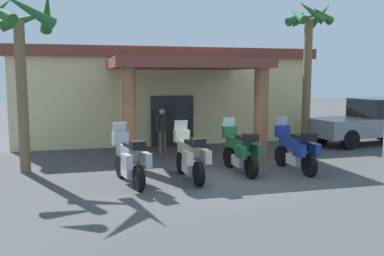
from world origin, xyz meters
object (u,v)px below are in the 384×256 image
object	(u,v)px
motel_building	(160,93)
pickup_truck_gray	(369,122)
motorcycle_green	(240,150)
palm_tree_near_portico	(308,42)
motorcycle_silver	(129,159)
palm_tree_roadside	(20,38)
motorcycle_cream	(190,155)
motorcycle_blue	(295,149)
pedestrian	(162,127)

from	to	relation	value
motel_building	pickup_truck_gray	world-z (taller)	motel_building
motorcycle_green	palm_tree_near_portico	xyz separation A→B (m)	(4.74, 3.97, 3.61)
motel_building	motorcycle_silver	bearing A→B (deg)	-105.58
motel_building	pickup_truck_gray	bearing A→B (deg)	-28.79
motorcycle_green	motorcycle_silver	bearing A→B (deg)	94.67
palm_tree_roadside	palm_tree_near_portico	bearing A→B (deg)	10.24
motorcycle_cream	motorcycle_blue	xyz separation A→B (m)	(3.41, 0.08, 0.00)
pedestrian	palm_tree_near_portico	distance (m)	7.04
pickup_truck_gray	palm_tree_near_portico	world-z (taller)	palm_tree_near_portico
motorcycle_cream	palm_tree_roadside	bearing A→B (deg)	60.78
pickup_truck_gray	motorcycle_cream	bearing A→B (deg)	-162.32
motorcycle_silver	motorcycle_green	size ratio (longest dim) A/B	1.00
motorcycle_blue	palm_tree_roadside	size ratio (longest dim) A/B	0.41
motorcycle_blue	palm_tree_roadside	xyz separation A→B (m)	(-7.90, 2.31, 3.31)
motorcycle_green	motorcycle_blue	size ratio (longest dim) A/B	1.00
motorcycle_silver	pedestrian	xyz separation A→B (m)	(1.95, 4.38, 0.28)
motel_building	motorcycle_cream	world-z (taller)	motel_building
pedestrian	pickup_truck_gray	xyz separation A→B (m)	(9.06, -0.52, -0.04)
motorcycle_green	palm_tree_near_portico	distance (m)	7.16
motorcycle_cream	palm_tree_near_portico	xyz separation A→B (m)	(6.45, 4.36, 3.61)
motel_building	motorcycle_blue	size ratio (longest dim) A/B	6.09
motel_building	motorcycle_silver	size ratio (longest dim) A/B	6.11
motorcycle_green	palm_tree_near_portico	world-z (taller)	palm_tree_near_portico
motel_building	pickup_truck_gray	size ratio (longest dim) A/B	2.52
motel_building	motorcycle_silver	xyz separation A→B (m)	(-2.85, -8.79, -1.41)
motorcycle_silver	motorcycle_green	world-z (taller)	same
motel_building	motorcycle_blue	world-z (taller)	motel_building
motorcycle_silver	palm_tree_roadside	distance (m)	4.94
pedestrian	pickup_truck_gray	size ratio (longest dim) A/B	0.32
motorcycle_cream	palm_tree_roadside	distance (m)	6.07
motorcycle_cream	motorcycle_blue	world-z (taller)	same
motel_building	motorcycle_blue	xyz separation A→B (m)	(2.26, -8.72, -1.41)
motorcycle_silver	palm_tree_roadside	xyz separation A→B (m)	(-2.79, 2.38, 3.31)
motorcycle_green	pickup_truck_gray	world-z (taller)	pickup_truck_gray
motel_building	pedestrian	bearing A→B (deg)	-99.21
motel_building	motorcycle_green	size ratio (longest dim) A/B	6.09
motorcycle_silver	palm_tree_near_portico	xyz separation A→B (m)	(8.15, 4.35, 3.61)
motorcycle_cream	pickup_truck_gray	xyz separation A→B (m)	(9.30, 3.87, 0.24)
motorcycle_cream	motorcycle_blue	distance (m)	3.41
palm_tree_roadside	pedestrian	bearing A→B (deg)	22.96
motel_building	motorcycle_green	world-z (taller)	motel_building
motorcycle_green	palm_tree_near_portico	size ratio (longest dim) A/B	0.37
motorcycle_green	motorcycle_cream	bearing A→B (deg)	101.17
motorcycle_cream	motorcycle_blue	size ratio (longest dim) A/B	1.00
motel_building	palm_tree_near_portico	xyz separation A→B (m)	(5.30, -4.44, 2.20)
motel_building	pedestrian	world-z (taller)	motel_building
motorcycle_cream	pedestrian	size ratio (longest dim) A/B	1.31
pickup_truck_gray	motel_building	bearing A→B (deg)	143.93
pickup_truck_gray	palm_tree_roadside	world-z (taller)	palm_tree_roadside
pedestrian	pickup_truck_gray	world-z (taller)	pickup_truck_gray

